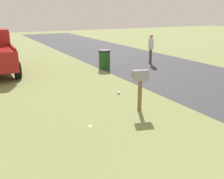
{
  "coord_description": "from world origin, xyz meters",
  "views": [
    {
      "loc": [
        0.19,
        3.51,
        2.99
      ],
      "look_at": [
        6.07,
        0.44,
        1.03
      ],
      "focal_mm": 43.25,
      "sensor_mm": 36.0,
      "label": 1
    }
  ],
  "objects": [
    {
      "name": "mailbox",
      "position": [
        6.74,
        -0.87,
        1.02
      ],
      "size": [
        0.32,
        0.51,
        1.28
      ],
      "rotation": [
        0.0,
        0.0,
        -0.28
      ],
      "color": "brown",
      "rests_on": "ground"
    },
    {
      "name": "trash_bin",
      "position": [
        12.78,
        -2.63,
        0.5
      ],
      "size": [
        0.61,
        0.61,
        0.99
      ],
      "color": "#1E4C1E",
      "rests_on": "ground"
    },
    {
      "name": "pedestrian",
      "position": [
        12.83,
        -5.61,
        0.97
      ],
      "size": [
        0.43,
        0.38,
        1.67
      ],
      "rotation": [
        0.0,
        0.0,
        1.04
      ],
      "color": "#4C4238",
      "rests_on": "ground"
    },
    {
      "name": "litter_cup_midfield_a",
      "position": [
        8.51,
        -1.12,
        0.04
      ],
      "size": [
        0.11,
        0.12,
        0.08
      ],
      "primitive_type": "cylinder",
      "rotation": [
        0.0,
        1.57,
        5.05
      ],
      "color": "white",
      "rests_on": "ground"
    },
    {
      "name": "litter_wrapper_far_scatter",
      "position": [
        6.34,
        0.95,
        0.0
      ],
      "size": [
        0.14,
        0.11,
        0.01
      ],
      "primitive_type": "cube",
      "rotation": [
        0.0,
        0.0,
        6.01
      ],
      "color": "silver",
      "rests_on": "ground"
    }
  ]
}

